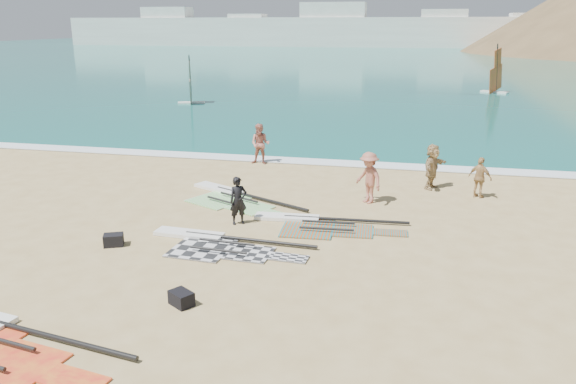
% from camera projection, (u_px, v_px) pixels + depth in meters
% --- Properties ---
extents(ground, '(300.00, 300.00, 0.00)m').
position_uv_depth(ground, '(260.00, 269.00, 15.16)').
color(ground, tan).
rests_on(ground, ground).
extents(sea, '(300.00, 240.00, 0.06)m').
position_uv_depth(sea, '(402.00, 50.00, 138.47)').
color(sea, '#0D5D58').
rests_on(sea, ground).
extents(surf_line, '(300.00, 1.20, 0.04)m').
position_uv_depth(surf_line, '(329.00, 163.00, 26.65)').
color(surf_line, white).
rests_on(surf_line, ground).
extents(far_town, '(160.00, 8.00, 12.00)m').
position_uv_depth(far_town, '(348.00, 30.00, 157.30)').
color(far_town, white).
rests_on(far_town, ground).
extents(rig_grey, '(5.23, 2.20, 0.20)m').
position_uv_depth(rig_grey, '(214.00, 243.00, 16.84)').
color(rig_grey, '#232426').
rests_on(rig_grey, ground).
extents(rig_green, '(5.17, 3.79, 0.20)m').
position_uv_depth(rig_green, '(232.00, 197.00, 21.27)').
color(rig_green, '#4FD431').
rests_on(rig_green, ground).
extents(rig_orange, '(5.18, 2.08, 0.20)m').
position_uv_depth(rig_orange, '(315.00, 224.00, 18.45)').
color(rig_orange, '#D54B09').
rests_on(rig_orange, ground).
extents(gear_bag_near, '(0.68, 0.60, 0.36)m').
position_uv_depth(gear_bag_near, '(114.00, 240.00, 16.72)').
color(gear_bag_near, black).
rests_on(gear_bag_near, ground).
extents(gear_bag_far, '(0.69, 0.64, 0.34)m').
position_uv_depth(gear_bag_far, '(181.00, 298.00, 13.19)').
color(gear_bag_far, black).
rests_on(gear_bag_far, ground).
extents(person_wetsuit, '(0.70, 0.65, 1.60)m').
position_uv_depth(person_wetsuit, '(238.00, 201.00, 18.38)').
color(person_wetsuit, black).
rests_on(person_wetsuit, ground).
extents(beachgoer_left, '(0.95, 0.76, 1.91)m').
position_uv_depth(beachgoer_left, '(260.00, 144.00, 26.29)').
color(beachgoer_left, '#BB7162').
rests_on(beachgoer_left, ground).
extents(beachgoer_mid, '(1.38, 1.37, 1.91)m').
position_uv_depth(beachgoer_mid, '(369.00, 178.00, 20.53)').
color(beachgoer_mid, '#A8614E').
rests_on(beachgoer_mid, ground).
extents(beachgoer_back, '(0.98, 0.81, 1.57)m').
position_uv_depth(beachgoer_back, '(480.00, 178.00, 21.18)').
color(beachgoer_back, tan).
rests_on(beachgoer_back, ground).
extents(beachgoer_right, '(1.20, 1.75, 1.82)m').
position_uv_depth(beachgoer_right, '(432.00, 166.00, 22.34)').
color(beachgoer_right, tan).
rests_on(beachgoer_right, ground).
extents(windsurfer_left, '(2.26, 2.53, 3.98)m').
position_uv_depth(windsurfer_left, '(191.00, 89.00, 46.08)').
color(windsurfer_left, white).
rests_on(windsurfer_left, ground).
extents(windsurfer_centre, '(2.58, 2.76, 4.64)m').
position_uv_depth(windsurfer_centre, '(496.00, 79.00, 53.12)').
color(windsurfer_centre, white).
rests_on(windsurfer_centre, ground).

